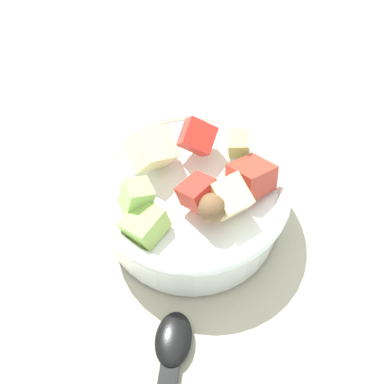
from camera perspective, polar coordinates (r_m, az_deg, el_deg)
name	(u,v)px	position (r m, az deg, el deg)	size (l,w,h in m)	color
ground_plane	(180,212)	(0.62, -1.28, -2.05)	(2.40, 2.40, 0.00)	silver
placemat	(180,210)	(0.62, -1.29, -1.91)	(0.51, 0.33, 0.01)	#BCB299
salad_bowl	(192,197)	(0.58, 0.00, -0.54)	(0.21, 0.21, 0.12)	white
serving_spoon	(168,376)	(0.54, -2.50, -18.63)	(0.19, 0.05, 0.01)	black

